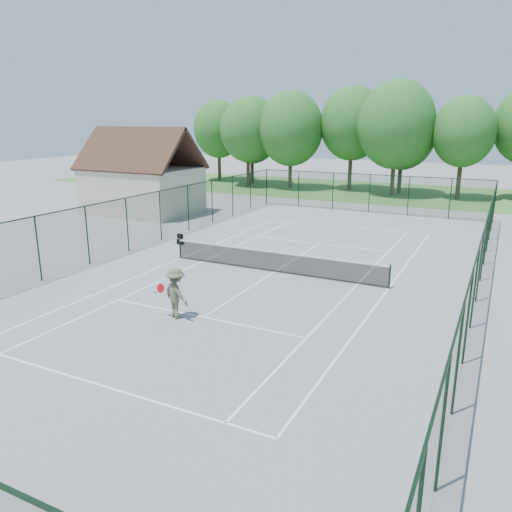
% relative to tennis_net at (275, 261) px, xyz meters
% --- Properties ---
extents(ground, '(140.00, 140.00, 0.00)m').
position_rel_tennis_net_xyz_m(ground, '(0.00, 0.00, -0.58)').
color(ground, gray).
rests_on(ground, ground).
extents(grass_far, '(80.00, 16.00, 0.01)m').
position_rel_tennis_net_xyz_m(grass_far, '(0.00, 30.00, -0.57)').
color(grass_far, '#447B30').
rests_on(grass_far, ground).
extents(court_lines, '(11.05, 23.85, 0.01)m').
position_rel_tennis_net_xyz_m(court_lines, '(0.00, 0.00, -0.57)').
color(court_lines, white).
rests_on(court_lines, ground).
extents(tennis_net, '(11.08, 0.08, 1.10)m').
position_rel_tennis_net_xyz_m(tennis_net, '(0.00, 0.00, 0.00)').
color(tennis_net, black).
rests_on(tennis_net, ground).
extents(fence_enclosure, '(18.05, 36.05, 3.02)m').
position_rel_tennis_net_xyz_m(fence_enclosure, '(0.00, 0.00, 0.98)').
color(fence_enclosure, '#1D3A23').
rests_on(fence_enclosure, ground).
extents(utility_building, '(8.60, 6.27, 6.63)m').
position_rel_tennis_net_xyz_m(utility_building, '(-16.00, 10.00, 2.54)').
color(utility_building, beige).
rests_on(utility_building, ground).
extents(tree_line_far, '(39.40, 6.40, 9.70)m').
position_rel_tennis_net_xyz_m(tree_line_far, '(0.00, 30.00, 5.42)').
color(tree_line_far, '#413221').
rests_on(tree_line_far, ground).
extents(sports_bag_a, '(0.39, 0.28, 0.28)m').
position_rel_tennis_net_xyz_m(sports_bag_a, '(-8.22, 3.85, -0.44)').
color(sports_bag_a, black).
rests_on(sports_bag_a, ground).
extents(sports_bag_b, '(0.42, 0.28, 0.31)m').
position_rel_tennis_net_xyz_m(sports_bag_b, '(-7.31, 2.60, -0.42)').
color(sports_bag_b, black).
rests_on(sports_bag_b, ground).
extents(tennis_player, '(2.25, 1.11, 1.91)m').
position_rel_tennis_net_xyz_m(tennis_player, '(-0.87, -6.85, 0.38)').
color(tennis_player, '#565A41').
rests_on(tennis_player, ground).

